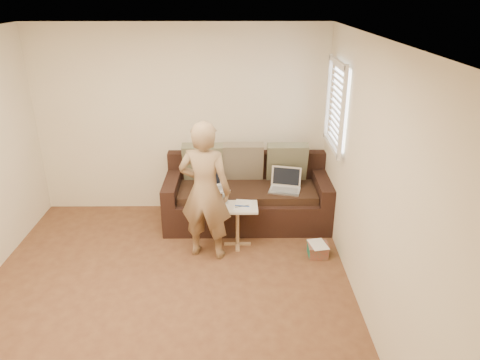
{
  "coord_description": "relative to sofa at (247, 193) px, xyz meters",
  "views": [
    {
      "loc": [
        0.75,
        -3.75,
        2.98
      ],
      "look_at": [
        0.8,
        1.4,
        0.78
      ],
      "focal_mm": 33.62,
      "sensor_mm": 36.0,
      "label": 1
    }
  ],
  "objects": [
    {
      "name": "wall_back",
      "position": [
        -0.9,
        0.48,
        0.87
      ],
      "size": [
        4.0,
        0.0,
        4.0
      ],
      "primitive_type": "plane",
      "rotation": [
        1.57,
        0.0,
        0.0
      ],
      "color": "beige",
      "rests_on": "ground"
    },
    {
      "name": "laptop_silver",
      "position": [
        0.49,
        -0.14,
        0.1
      ],
      "size": [
        0.46,
        0.38,
        0.26
      ],
      "primitive_type": null,
      "rotation": [
        0.0,
        0.0,
        -0.25
      ],
      "color": "#B7BABC",
      "rests_on": "sofa"
    },
    {
      "name": "floor",
      "position": [
        -0.9,
        -1.77,
        -0.42
      ],
      "size": [
        4.5,
        4.5,
        0.0
      ],
      "primitive_type": "plane",
      "color": "#532F1F",
      "rests_on": "ground"
    },
    {
      "name": "person",
      "position": [
        -0.51,
        -0.84,
        0.42
      ],
      "size": [
        0.69,
        0.54,
        1.68
      ],
      "primitive_type": "imported",
      "rotation": [
        0.0,
        0.0,
        2.91
      ],
      "color": "olive",
      "rests_on": "ground"
    },
    {
      "name": "pillow_mid",
      "position": [
        -0.05,
        0.25,
        0.37
      ],
      "size": [
        0.55,
        0.27,
        0.57
      ],
      "primitive_type": null,
      "rotation": [
        0.24,
        0.0,
        0.0
      ],
      "color": "#655D48",
      "rests_on": "sofa"
    },
    {
      "name": "window_blinds",
      "position": [
        1.05,
        -0.27,
        1.28
      ],
      "size": [
        0.12,
        0.88,
        1.08
      ],
      "primitive_type": null,
      "color": "white",
      "rests_on": "wall_right"
    },
    {
      "name": "striped_box",
      "position": [
        0.83,
        -0.88,
        -0.35
      ],
      "size": [
        0.24,
        0.24,
        0.15
      ],
      "primitive_type": null,
      "color": "red",
      "rests_on": "ground"
    },
    {
      "name": "pillow_right",
      "position": [
        0.55,
        0.23,
        0.37
      ],
      "size": [
        0.55,
        0.28,
        0.57
      ],
      "primitive_type": null,
      "rotation": [
        0.26,
        0.0,
        0.0
      ],
      "color": "#5D6047",
      "rests_on": "sofa"
    },
    {
      "name": "scissors",
      "position": [
        -0.08,
        -0.64,
        0.12
      ],
      "size": [
        0.18,
        0.1,
        0.02
      ],
      "primitive_type": null,
      "rotation": [
        0.0,
        0.0,
        0.03
      ],
      "color": "silver",
      "rests_on": "side_table"
    },
    {
      "name": "side_table",
      "position": [
        -0.13,
        -0.62,
        -0.15
      ],
      "size": [
        0.49,
        0.34,
        0.54
      ],
      "primitive_type": null,
      "color": "silver",
      "rests_on": "ground"
    },
    {
      "name": "drinking_glass",
      "position": [
        -0.28,
        -0.52,
        0.18
      ],
      "size": [
        0.07,
        0.07,
        0.12
      ],
      "primitive_type": null,
      "color": "silver",
      "rests_on": "side_table"
    },
    {
      "name": "pillow_left",
      "position": [
        -0.6,
        0.24,
        0.37
      ],
      "size": [
        0.55,
        0.29,
        0.57
      ],
      "primitive_type": null,
      "rotation": [
        0.28,
        0.0,
        0.0
      ],
      "color": "#5D6047",
      "rests_on": "sofa"
    },
    {
      "name": "sofa",
      "position": [
        0.0,
        0.0,
        0.0
      ],
      "size": [
        2.2,
        0.95,
        0.85
      ],
      "primitive_type": null,
      "color": "black",
      "rests_on": "ground"
    },
    {
      "name": "paper_on_table",
      "position": [
        -0.06,
        -0.6,
        0.12
      ],
      "size": [
        0.25,
        0.33,
        0.0
      ],
      "primitive_type": null,
      "rotation": [
        0.0,
        0.0,
        -0.14
      ],
      "color": "white",
      "rests_on": "side_table"
    },
    {
      "name": "laptop_white",
      "position": [
        -0.44,
        -0.13,
        0.1
      ],
      "size": [
        0.44,
        0.41,
        0.26
      ],
      "primitive_type": null,
      "rotation": [
        0.0,
        0.0,
        0.58
      ],
      "color": "white",
      "rests_on": "sofa"
    },
    {
      "name": "wall_right",
      "position": [
        1.1,
        -1.77,
        0.87
      ],
      "size": [
        0.0,
        4.5,
        4.5
      ],
      "primitive_type": "plane",
      "rotation": [
        1.57,
        0.0,
        -1.57
      ],
      "color": "beige",
      "rests_on": "ground"
    },
    {
      "name": "ceiling",
      "position": [
        -0.9,
        -1.77,
        2.18
      ],
      "size": [
        4.5,
        4.5,
        0.0
      ],
      "primitive_type": "plane",
      "rotation": [
        3.14,
        0.0,
        0.0
      ],
      "color": "white",
      "rests_on": "wall_back"
    }
  ]
}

